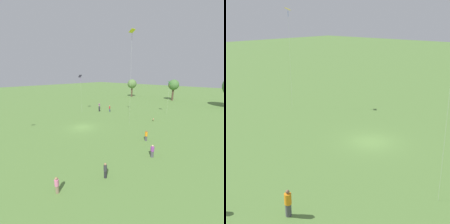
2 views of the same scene
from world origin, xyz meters
TOP-DOWN VIEW (x-y plane):
  - ground_plane at (0.00, 0.00)m, footprint 240.00×240.00m
  - tree_0 at (-16.21, 40.61)m, footprint 4.10×4.10m
  - tree_1 at (1.50, 43.42)m, footprint 4.07×4.07m
  - person_0 at (-9.54, 13.69)m, footprint 0.54×0.54m
  - person_2 at (13.83, -7.55)m, footprint 0.44×0.44m
  - person_3 at (15.52, -0.70)m, footprint 0.60×0.60m
  - person_4 at (12.50, 3.09)m, footprint 0.57×0.57m
  - person_5 at (-7.08, 11.34)m, footprint 0.44×0.44m
  - person_6 at (12.04, -11.89)m, footprint 0.49×0.49m
  - person_7 at (-4.58, 12.98)m, footprint 0.42×0.42m
  - kite_0 at (-9.59, 7.13)m, footprint 0.95×0.75m
  - kite_2 at (8.85, 20.15)m, footprint 1.24×1.32m
  - kite_3 at (5.05, 9.01)m, footprint 1.09×1.19m
  - dog_0 at (8.55, 13.38)m, footprint 0.50×0.84m

SIDE VIEW (x-z plane):
  - ground_plane at x=0.00m, z-range 0.00..0.00m
  - dog_0 at x=8.55m, z-range 0.12..0.68m
  - person_6 at x=12.04m, z-range -0.01..1.61m
  - person_3 at x=15.52m, z-range -0.02..1.66m
  - person_5 at x=-7.08m, z-range -0.01..1.70m
  - person_2 at x=13.83m, z-range 0.00..1.69m
  - person_4 at x=12.50m, z-range -0.01..1.72m
  - person_0 at x=-9.54m, z-range 0.00..1.74m
  - person_7 at x=-4.58m, z-range 0.02..1.86m
  - tree_0 at x=-16.21m, z-range 1.84..9.84m
  - tree_1 at x=1.50m, z-range 1.95..10.19m
  - kite_2 at x=8.85m, z-range 3.78..12.47m
  - kite_0 at x=-9.59m, z-range 4.33..14.48m
  - kite_3 at x=5.05m, z-range 8.20..26.84m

